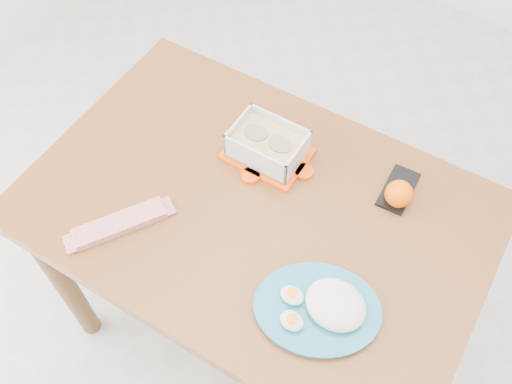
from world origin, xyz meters
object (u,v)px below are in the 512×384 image
Objects in this scene: orange_fruit at (399,194)px; rice_plate at (323,307)px; dining_table at (256,231)px; smartphone at (398,189)px; food_container at (268,145)px.

orange_fruit is 0.33m from rice_plate.
smartphone is (0.24, 0.24, 0.12)m from dining_table.
food_container is at bearing -167.58° from orange_fruit.
smartphone is at bearing 13.28° from food_container.
dining_table is 0.36m from smartphone.
food_container is 0.42m from rice_plate.
orange_fruit is 0.18× the size of rice_plate.
rice_plate is (0.33, -0.26, -0.02)m from food_container.
orange_fruit is at bearing -76.75° from smartphone.
rice_plate is 0.37m from smartphone.
smartphone is (0.31, 0.10, -0.04)m from food_container.
rice_plate is at bearing -88.32° from orange_fruit.
rice_plate reaches higher than orange_fruit.
rice_plate is (0.27, -0.12, 0.14)m from dining_table.
food_container reaches higher than orange_fruit.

